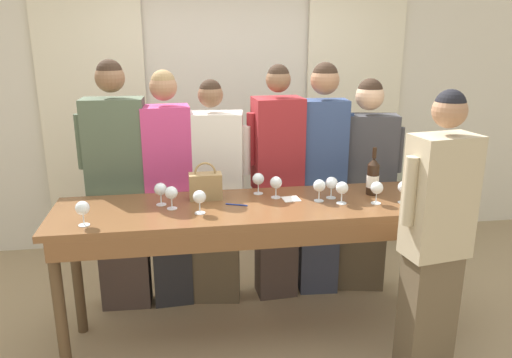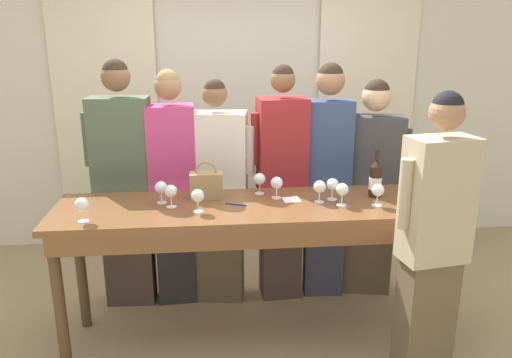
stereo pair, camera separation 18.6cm
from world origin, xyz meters
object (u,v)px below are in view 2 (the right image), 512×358
(wine_glass_by_handbag, at_px, (171,192))
(wine_glass_center_right, at_px, (431,199))
(wine_glass_center_mid, at_px, (378,191))
(host_pouring, at_px, (432,248))
(wine_glass_by_bottle, at_px, (320,187))
(tasting_bar, at_px, (257,223))
(guest_olive_jacket, at_px, (124,184))
(wine_glass_center_left, at_px, (277,184))
(wine_glass_back_mid, at_px, (198,196))
(guest_cream_sweater, at_px, (217,194))
(wine_glass_back_left, at_px, (333,185))
(guest_striped_shirt, at_px, (281,184))
(wine_glass_front_right, at_px, (260,179))
(handbag, at_px, (206,185))
(wine_glass_back_right, at_px, (82,205))
(guest_beige_cap, at_px, (370,187))
(guest_navy_coat, at_px, (326,177))
(wine_glass_front_left, at_px, (161,188))
(wine_glass_front_mid, at_px, (342,190))
(wine_glass_near_host, at_px, (406,191))
(guest_pink_top, at_px, (173,187))
(potted_plant, at_px, (434,210))
(wine_bottle, at_px, (375,179))

(wine_glass_by_handbag, bearing_deg, wine_glass_center_right, -10.07)
(wine_glass_center_mid, distance_m, host_pouring, 0.57)
(wine_glass_by_bottle, xyz_separation_m, wine_glass_by_handbag, (-0.95, -0.00, 0.00))
(tasting_bar, distance_m, guest_olive_jacket, 1.12)
(wine_glass_center_left, bearing_deg, wine_glass_by_handbag, -170.38)
(wine_glass_back_mid, distance_m, guest_cream_sweater, 0.74)
(wine_glass_back_left, distance_m, guest_striped_shirt, 0.62)
(wine_glass_front_right, bearing_deg, handbag, -171.26)
(wine_glass_back_right, xyz_separation_m, guest_beige_cap, (1.99, 0.80, -0.20))
(wine_glass_by_bottle, distance_m, guest_beige_cap, 0.82)
(wine_glass_front_right, distance_m, wine_glass_back_mid, 0.53)
(guest_striped_shirt, bearing_deg, wine_glass_by_handbag, -143.12)
(tasting_bar, relative_size, guest_olive_jacket, 1.38)
(guest_cream_sweater, height_order, guest_navy_coat, guest_navy_coat)
(guest_olive_jacket, bearing_deg, wine_glass_front_left, -57.61)
(wine_glass_front_mid, distance_m, wine_glass_by_handbag, 1.09)
(handbag, distance_m, wine_glass_by_handbag, 0.28)
(wine_glass_front_right, relative_size, wine_glass_center_right, 1.00)
(host_pouring, bearing_deg, wine_glass_center_left, 135.55)
(wine_glass_by_handbag, relative_size, guest_olive_jacket, 0.08)
(wine_glass_back_left, bearing_deg, guest_striped_shirt, 115.67)
(tasting_bar, xyz_separation_m, wine_glass_center_right, (1.03, -0.26, 0.22))
(handbag, xyz_separation_m, wine_glass_front_mid, (0.86, -0.23, 0.01))
(wine_glass_front_right, height_order, wine_glass_center_left, same)
(wine_glass_front_mid, height_order, wine_glass_back_left, same)
(wine_glass_back_left, xyz_separation_m, wine_glass_by_handbag, (-1.05, -0.05, 0.00))
(handbag, xyz_separation_m, wine_glass_near_host, (1.26, -0.28, 0.01))
(wine_glass_center_right, height_order, wine_glass_by_handbag, same)
(wine_glass_by_handbag, height_order, guest_pink_top, guest_pink_top)
(handbag, xyz_separation_m, wine_glass_front_left, (-0.29, -0.07, 0.01))
(guest_navy_coat, bearing_deg, wine_glass_center_mid, -76.52)
(wine_glass_front_mid, relative_size, wine_glass_by_bottle, 1.00)
(guest_pink_top, height_order, guest_navy_coat, guest_navy_coat)
(wine_glass_by_handbag, distance_m, guest_striped_shirt, 1.00)
(wine_glass_by_handbag, xyz_separation_m, host_pouring, (1.44, -0.63, -0.17))
(wine_glass_front_right, xyz_separation_m, potted_plant, (1.86, 1.22, -0.73))
(wine_glass_front_right, xyz_separation_m, host_pouring, (0.86, -0.84, -0.17))
(wine_glass_near_host, bearing_deg, wine_glass_front_right, 159.77)
(wine_glass_center_right, height_order, guest_navy_coat, guest_navy_coat)
(wine_glass_center_mid, height_order, guest_beige_cap, guest_beige_cap)
(wine_bottle, relative_size, wine_glass_back_right, 2.23)
(guest_cream_sweater, relative_size, guest_striped_shirt, 0.95)
(wine_glass_by_bottle, bearing_deg, guest_pink_top, 149.01)
(handbag, bearing_deg, guest_navy_coat, 25.12)
(wine_glass_front_mid, relative_size, guest_beige_cap, 0.09)
(wine_glass_center_right, bearing_deg, wine_glass_front_right, 153.35)
(wine_bottle, xyz_separation_m, wine_glass_center_mid, (-0.05, -0.19, -0.02))
(guest_navy_coat, relative_size, potted_plant, 2.72)
(wine_glass_front_right, relative_size, wine_glass_near_host, 1.00)
(wine_glass_front_mid, relative_size, wine_glass_front_right, 1.00)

